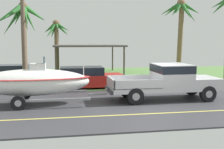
{
  "coord_description": "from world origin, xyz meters",
  "views": [
    {
      "loc": [
        -4.11,
        -13.01,
        3.01
      ],
      "look_at": [
        -1.42,
        2.17,
        1.21
      ],
      "focal_mm": 46.03,
      "sensor_mm": 36.0,
      "label": 1
    }
  ],
  "objects_px": {
    "palm_tree_far_right": "(56,34)",
    "utility_pole": "(23,27)",
    "boat_on_trailer": "(32,82)",
    "palm_tree_near_left": "(22,22)",
    "pickup_truck_towing": "(171,80)",
    "parked_sedan_near": "(85,78)",
    "parked_sedan_far": "(12,75)",
    "carport_awning": "(88,46)",
    "palm_tree_mid": "(181,17)"
  },
  "relations": [
    {
      "from": "pickup_truck_towing",
      "to": "carport_awning",
      "type": "xyz_separation_m",
      "value": [
        -3.19,
        12.02,
        1.51
      ]
    },
    {
      "from": "palm_tree_near_left",
      "to": "pickup_truck_towing",
      "type": "bearing_deg",
      "value": -29.86
    },
    {
      "from": "pickup_truck_towing",
      "to": "parked_sedan_near",
      "type": "xyz_separation_m",
      "value": [
        -4.12,
        4.18,
        -0.35
      ]
    },
    {
      "from": "utility_pole",
      "to": "palm_tree_near_left",
      "type": "bearing_deg",
      "value": 101.5
    },
    {
      "from": "boat_on_trailer",
      "to": "palm_tree_near_left",
      "type": "distance_m",
      "value": 5.58
    },
    {
      "from": "palm_tree_mid",
      "to": "palm_tree_far_right",
      "type": "relative_size",
      "value": 1.31
    },
    {
      "from": "pickup_truck_towing",
      "to": "utility_pole",
      "type": "height_order",
      "value": "utility_pole"
    },
    {
      "from": "parked_sedan_far",
      "to": "palm_tree_near_left",
      "type": "relative_size",
      "value": 0.87
    },
    {
      "from": "parked_sedan_far",
      "to": "palm_tree_mid",
      "type": "distance_m",
      "value": 14.35
    },
    {
      "from": "parked_sedan_near",
      "to": "carport_awning",
      "type": "xyz_separation_m",
      "value": [
        0.94,
        7.83,
        1.87
      ]
    },
    {
      "from": "parked_sedan_far",
      "to": "palm_tree_mid",
      "type": "bearing_deg",
      "value": 11.52
    },
    {
      "from": "boat_on_trailer",
      "to": "palm_tree_near_left",
      "type": "xyz_separation_m",
      "value": [
        -0.95,
        4.53,
        3.12
      ]
    },
    {
      "from": "parked_sedan_near",
      "to": "carport_awning",
      "type": "bearing_deg",
      "value": 83.19
    },
    {
      "from": "palm_tree_far_right",
      "to": "palm_tree_mid",
      "type": "bearing_deg",
      "value": -22.86
    },
    {
      "from": "palm_tree_mid",
      "to": "parked_sedan_near",
      "type": "bearing_deg",
      "value": -149.12
    },
    {
      "from": "boat_on_trailer",
      "to": "palm_tree_far_right",
      "type": "height_order",
      "value": "palm_tree_far_right"
    },
    {
      "from": "pickup_truck_towing",
      "to": "parked_sedan_near",
      "type": "bearing_deg",
      "value": 134.6
    },
    {
      "from": "pickup_truck_towing",
      "to": "utility_pole",
      "type": "bearing_deg",
      "value": 154.73
    },
    {
      "from": "pickup_truck_towing",
      "to": "parked_sedan_near",
      "type": "height_order",
      "value": "pickup_truck_towing"
    },
    {
      "from": "pickup_truck_towing",
      "to": "palm_tree_near_left",
      "type": "relative_size",
      "value": 1.09
    },
    {
      "from": "parked_sedan_far",
      "to": "carport_awning",
      "type": "height_order",
      "value": "carport_awning"
    },
    {
      "from": "palm_tree_near_left",
      "to": "parked_sedan_near",
      "type": "bearing_deg",
      "value": -5.23
    },
    {
      "from": "carport_awning",
      "to": "palm_tree_mid",
      "type": "relative_size",
      "value": 0.92
    },
    {
      "from": "parked_sedan_near",
      "to": "palm_tree_far_right",
      "type": "xyz_separation_m",
      "value": [
        -1.86,
        9.58,
        3.03
      ]
    },
    {
      "from": "carport_awning",
      "to": "palm_tree_far_right",
      "type": "distance_m",
      "value": 3.5
    },
    {
      "from": "pickup_truck_towing",
      "to": "palm_tree_near_left",
      "type": "bearing_deg",
      "value": 150.14
    },
    {
      "from": "pickup_truck_towing",
      "to": "boat_on_trailer",
      "type": "distance_m",
      "value": 6.94
    },
    {
      "from": "carport_awning",
      "to": "utility_pole",
      "type": "bearing_deg",
      "value": -118.34
    },
    {
      "from": "palm_tree_mid",
      "to": "palm_tree_far_right",
      "type": "xyz_separation_m",
      "value": [
        -10.49,
        4.42,
        -1.31
      ]
    },
    {
      "from": "utility_pole",
      "to": "parked_sedan_far",
      "type": "bearing_deg",
      "value": 111.87
    },
    {
      "from": "parked_sedan_far",
      "to": "palm_tree_near_left",
      "type": "xyz_separation_m",
      "value": [
        1.01,
        -2.08,
        3.52
      ]
    },
    {
      "from": "pickup_truck_towing",
      "to": "parked_sedan_far",
      "type": "xyz_separation_m",
      "value": [
        -8.9,
        6.61,
        -0.36
      ]
    },
    {
      "from": "boat_on_trailer",
      "to": "carport_awning",
      "type": "bearing_deg",
      "value": 72.65
    },
    {
      "from": "parked_sedan_far",
      "to": "palm_tree_near_left",
      "type": "distance_m",
      "value": 4.21
    },
    {
      "from": "parked_sedan_near",
      "to": "palm_tree_far_right",
      "type": "relative_size",
      "value": 0.96
    },
    {
      "from": "parked_sedan_far",
      "to": "palm_tree_mid",
      "type": "height_order",
      "value": "palm_tree_mid"
    },
    {
      "from": "palm_tree_far_right",
      "to": "parked_sedan_near",
      "type": "bearing_deg",
      "value": -78.99
    },
    {
      "from": "boat_on_trailer",
      "to": "parked_sedan_far",
      "type": "height_order",
      "value": "boat_on_trailer"
    },
    {
      "from": "boat_on_trailer",
      "to": "carport_awning",
      "type": "distance_m",
      "value": 12.67
    },
    {
      "from": "boat_on_trailer",
      "to": "palm_tree_near_left",
      "type": "height_order",
      "value": "palm_tree_near_left"
    },
    {
      "from": "carport_awning",
      "to": "palm_tree_near_left",
      "type": "relative_size",
      "value": 1.12
    },
    {
      "from": "boat_on_trailer",
      "to": "palm_tree_far_right",
      "type": "xyz_separation_m",
      "value": [
        0.95,
        13.77,
        2.63
      ]
    },
    {
      "from": "palm_tree_far_right",
      "to": "utility_pole",
      "type": "distance_m",
      "value": 10.27
    },
    {
      "from": "palm_tree_near_left",
      "to": "palm_tree_far_right",
      "type": "height_order",
      "value": "palm_tree_near_left"
    },
    {
      "from": "pickup_truck_towing",
      "to": "palm_tree_near_left",
      "type": "xyz_separation_m",
      "value": [
        -7.89,
        4.53,
        3.16
      ]
    },
    {
      "from": "pickup_truck_towing",
      "to": "palm_tree_near_left",
      "type": "height_order",
      "value": "palm_tree_near_left"
    },
    {
      "from": "pickup_truck_towing",
      "to": "palm_tree_mid",
      "type": "xyz_separation_m",
      "value": [
        4.5,
        9.34,
        3.99
      ]
    },
    {
      "from": "boat_on_trailer",
      "to": "pickup_truck_towing",
      "type": "bearing_deg",
      "value": 0.0
    },
    {
      "from": "utility_pole",
      "to": "pickup_truck_towing",
      "type": "bearing_deg",
      "value": -25.27
    },
    {
      "from": "palm_tree_near_left",
      "to": "palm_tree_mid",
      "type": "bearing_deg",
      "value": 21.23
    }
  ]
}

